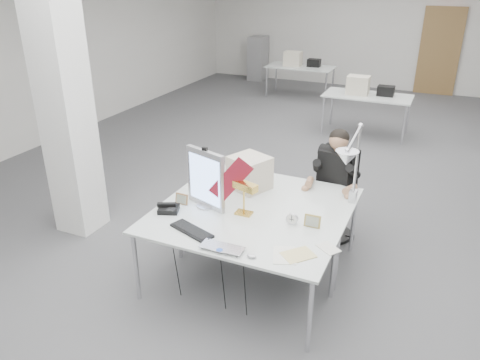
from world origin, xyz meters
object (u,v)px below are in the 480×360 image
Objects in this scene: desk_main at (235,231)px; monitor at (206,179)px; bankers_lamp at (244,198)px; office_chair at (335,194)px; seated_person at (336,168)px; desk_phone at (169,209)px; architect_lamp at (352,168)px; laptop at (219,251)px; beige_monitor at (250,173)px.

desk_main is 3.06× the size of monitor.
office_chair is at bearing 80.74° from bankers_lamp.
desk_phone is (-1.30, -1.41, -0.12)m from seated_person.
architect_lamp is (1.59, 0.70, 0.43)m from desk_phone.
laptop is (0.04, -0.39, 0.03)m from desk_main.
office_chair is 3.27× the size of bankers_lamp.
seated_person is 1.31m from bankers_lamp.
beige_monitor is at bearing 37.28° from desk_phone.
laptop is at bearing -83.99° from desk_main.
monitor is 1.58× the size of beige_monitor.
monitor is 3.06× the size of desk_phone.
beige_monitor is (-0.27, 1.27, 0.16)m from laptop.
monitor is at bearing -168.53° from architect_lamp.
office_chair is 0.35m from seated_person.
desk_main is 1.93× the size of seated_person.
beige_monitor reaches higher than desk_main.
architect_lamp is (1.08, -0.12, 0.28)m from beige_monitor.
seated_person is at bearing 72.46° from laptop.
desk_main is 1.58m from seated_person.
monitor reaches higher than desk_main.
monitor reaches higher than office_chair.
laptop is at bearing -54.87° from beige_monitor.
office_chair is 5.79× the size of desk_phone.
bankers_lamp is (-0.05, 0.31, 0.18)m from desk_main.
monitor is (-1.02, -1.20, 0.49)m from office_chair.
monitor is (-0.45, 0.31, 0.31)m from desk_main.
architect_lamp reaches higher than bankers_lamp.
monitor reaches higher than laptop.
office_chair is at bearing 68.38° from monitor.
desk_main is 0.63m from monitor.
laptop is at bearing -51.29° from desk_phone.
seated_person is at bearing 79.75° from bankers_lamp.
architect_lamp is at bearing 53.12° from laptop.
laptop is (-0.52, -1.86, -0.13)m from seated_person.
desk_phone is 0.51× the size of beige_monitor.
monitor is 0.64× the size of architect_lamp.
office_chair reaches higher than laptop.
seated_person is 1.54m from monitor.
architect_lamp is at bearing -55.10° from office_chair.
architect_lamp is (0.29, -0.71, 0.31)m from seated_person.
desk_main is 1.61× the size of office_chair.
beige_monitor reaches higher than laptop.
desk_phone is (-1.30, -1.46, 0.22)m from office_chair.
office_chair is at bearing 103.32° from architect_lamp.
monitor is 0.62m from beige_monitor.
beige_monitor is at bearing 100.21° from laptop.
desk_main is at bearing -63.62° from bankers_lamp.
beige_monitor is (-0.23, 0.88, 0.19)m from desk_main.
monitor is at bearing 20.94° from desk_phone.
laptop is 1.01× the size of beige_monitor.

